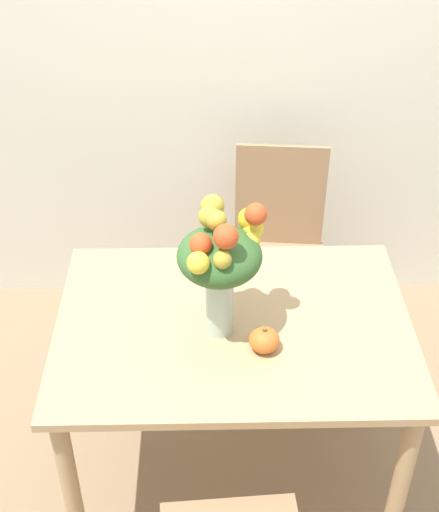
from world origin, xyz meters
name	(u,v)px	position (x,y,z in m)	size (l,w,h in m)	color
ground_plane	(231,462)	(0.00, 0.00, 0.00)	(12.00, 12.00, 0.00)	#8E7556
wall_back	(225,31)	(0.00, 1.15, 1.35)	(8.00, 0.06, 2.70)	silver
dining_table	(233,345)	(0.00, 0.00, 0.64)	(1.21, 0.87, 0.75)	tan
flower_vase	(221,259)	(-0.04, -0.03, 1.04)	(0.28, 0.28, 0.47)	#B2CCBC
pumpkin	(264,340)	(0.09, -0.13, 0.79)	(0.10, 0.10, 0.09)	orange
dining_chair_near_window	(278,251)	(0.23, 0.76, 0.49)	(0.46, 0.46, 0.95)	#9E7A56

